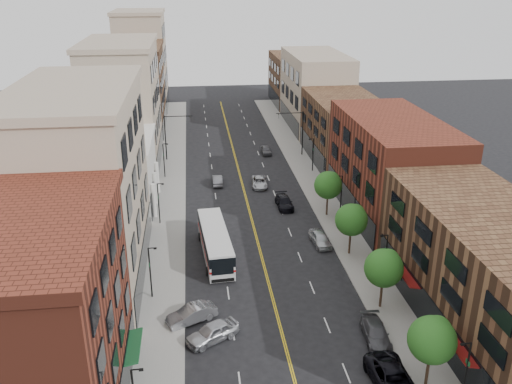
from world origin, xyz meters
name	(u,v)px	position (x,y,z in m)	size (l,w,h in m)	color
ground	(285,344)	(0.00, 0.00, 0.00)	(220.00, 220.00, 0.00)	black
sidewalk_left	(171,189)	(-10.00, 35.00, 0.07)	(4.00, 110.00, 0.15)	gray
sidewalk_right	(313,183)	(10.00, 35.00, 0.07)	(4.00, 110.00, 0.15)	gray
bldg_l_redbrick	(33,332)	(-17.00, -6.00, 7.00)	(10.00, 16.00, 14.00)	maroon
bldg_l_tanoffice	(83,190)	(-17.00, 13.00, 9.00)	(10.00, 22.00, 18.00)	tan
bldg_l_white	(113,175)	(-17.00, 31.00, 4.00)	(10.00, 14.00, 8.00)	silver
bldg_l_far_a	(124,106)	(-17.00, 48.00, 9.00)	(10.00, 20.00, 18.00)	tan
bldg_l_far_b	(136,90)	(-17.00, 68.00, 7.50)	(10.00, 20.00, 15.00)	#523320
bldg_l_far_c	(142,62)	(-17.00, 86.00, 10.00)	(10.00, 16.00, 20.00)	tan
bldg_r_near	(494,277)	(17.00, 0.00, 5.00)	(10.00, 26.00, 10.00)	#523320
bldg_r_mid	(391,167)	(17.00, 24.00, 6.00)	(10.00, 22.00, 12.00)	maroon
bldg_r_far_a	(344,130)	(17.00, 45.00, 5.00)	(10.00, 20.00, 10.00)	#523320
bldg_r_far_b	(315,90)	(17.00, 66.00, 7.00)	(10.00, 22.00, 14.00)	tan
bldg_r_far_c	(296,80)	(17.00, 86.00, 5.50)	(10.00, 18.00, 11.00)	#523320
tree_r_0	(433,338)	(9.39, -5.93, 4.13)	(3.40, 3.40, 5.59)	black
tree_r_1	(385,267)	(9.39, 4.07, 4.13)	(3.40, 3.40, 5.59)	black
tree_r_2	(352,219)	(9.39, 14.07, 4.13)	(3.40, 3.40, 5.59)	black
tree_r_3	(329,184)	(9.39, 24.07, 4.13)	(3.40, 3.40, 5.59)	black
lamp_l_1	(151,270)	(-10.95, 8.00, 2.97)	(0.81, 0.55, 5.05)	black
lamp_l_2	(159,201)	(-10.95, 24.00, 2.97)	(0.81, 0.55, 5.05)	black
lamp_l_3	(164,158)	(-10.95, 40.00, 2.97)	(0.81, 0.55, 5.05)	black
lamp_r_0	(466,370)	(10.95, -8.00, 2.97)	(0.81, 0.55, 5.05)	black
lamp_r_1	(385,256)	(10.95, 8.00, 2.97)	(0.81, 0.55, 5.05)	black
lamp_r_2	(341,193)	(10.95, 24.00, 2.97)	(0.81, 0.55, 5.05)	black
lamp_r_3	(313,153)	(10.95, 40.00, 2.97)	(0.81, 0.55, 5.05)	black
signal_mast_left	(170,132)	(-10.27, 48.00, 4.65)	(4.49, 0.18, 7.20)	black
signal_mast_right	(298,128)	(10.27, 48.00, 4.65)	(4.49, 0.18, 7.20)	black
city_bus	(215,241)	(-4.81, 15.37, 1.74)	(3.45, 11.78, 2.99)	silver
car_angle_a	(212,332)	(-5.75, 1.14, 0.77)	(1.82, 4.52, 1.54)	#B4B6BC
car_angle_b	(192,314)	(-7.40, 3.92, 0.72)	(1.53, 4.38, 1.44)	#A2A3A9
car_parked_near	(393,380)	(6.80, -6.03, 0.82)	(2.71, 5.89, 1.64)	black
car_parked_mid	(376,333)	(7.40, -0.43, 0.68)	(1.91, 4.69, 1.36)	#444449
car_parked_far	(320,239)	(6.75, 16.62, 0.70)	(1.66, 4.14, 1.41)	#B5B8BD
car_lane_behind	(217,180)	(-3.50, 36.28, 0.64)	(1.36, 3.91, 1.29)	#515156
car_lane_a	(284,202)	(4.54, 27.23, 0.68)	(1.90, 4.66, 1.35)	black
car_lane_b	(260,182)	(2.33, 34.90, 0.64)	(2.11, 4.58, 1.27)	#B4B6BC
car_lane_c	(266,150)	(5.22, 49.45, 0.64)	(1.52, 3.78, 1.29)	#49484D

